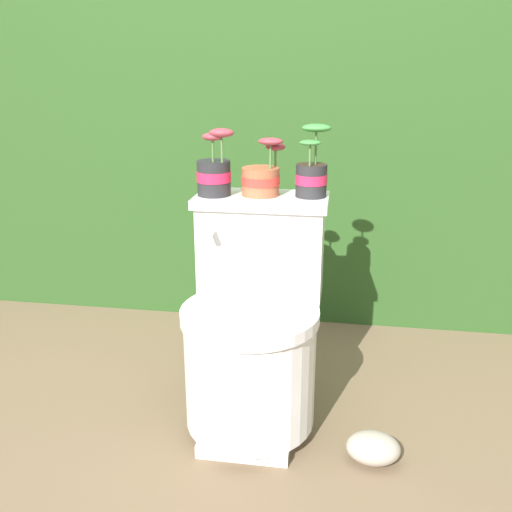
# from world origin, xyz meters

# --- Properties ---
(ground_plane) EXTENTS (12.00, 12.00, 0.00)m
(ground_plane) POSITION_xyz_m (0.00, 0.00, 0.00)
(ground_plane) COLOR brown
(hedge_backdrop) EXTENTS (3.25, 0.61, 1.62)m
(hedge_backdrop) POSITION_xyz_m (0.00, 1.13, 0.81)
(hedge_backdrop) COLOR #284C1E
(hedge_backdrop) RESTS_ON ground
(toilet) EXTENTS (0.42, 0.55, 0.71)m
(toilet) POSITION_xyz_m (0.06, 0.06, 0.31)
(toilet) COLOR silver
(toilet) RESTS_ON ground
(potted_plant_left) EXTENTS (0.13, 0.11, 0.21)m
(potted_plant_left) POSITION_xyz_m (-0.09, 0.21, 0.78)
(potted_plant_left) COLOR #262628
(potted_plant_left) RESTS_ON toilet
(potted_plant_midleft) EXTENTS (0.14, 0.12, 0.18)m
(potted_plant_midleft) POSITION_xyz_m (0.06, 0.23, 0.76)
(potted_plant_midleft) COLOR #9E5638
(potted_plant_midleft) RESTS_ON toilet
(potted_plant_middle) EXTENTS (0.11, 0.11, 0.23)m
(potted_plant_middle) POSITION_xyz_m (0.22, 0.24, 0.78)
(potted_plant_middle) COLOR #262628
(potted_plant_middle) RESTS_ON toilet
(garden_stone) EXTENTS (0.16, 0.13, 0.09)m
(garden_stone) POSITION_xyz_m (0.44, -0.10, 0.04)
(garden_stone) COLOR #9E9384
(garden_stone) RESTS_ON ground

